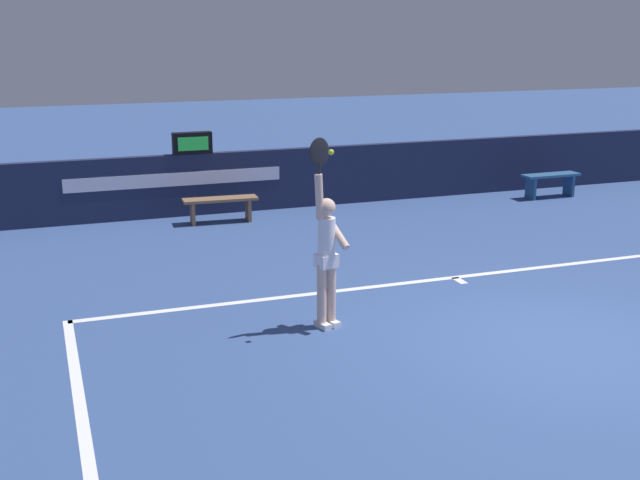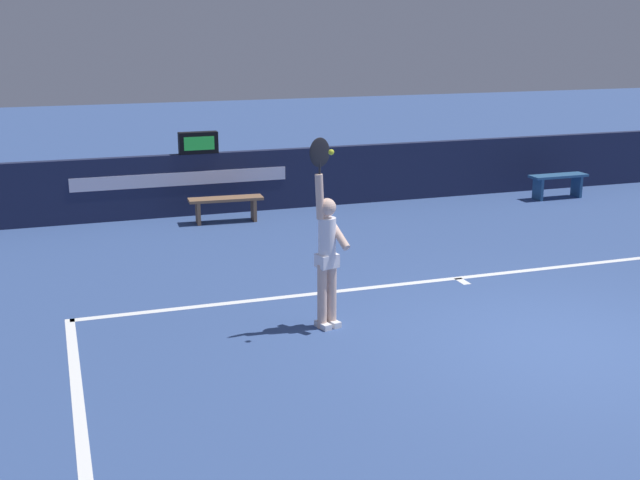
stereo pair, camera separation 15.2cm
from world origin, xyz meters
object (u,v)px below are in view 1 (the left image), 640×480
(courtside_bench_near, at_px, (220,204))
(courtside_bench_far, at_px, (551,180))
(speed_display, at_px, (192,143))
(tennis_ball, at_px, (331,152))
(tennis_player, at_px, (326,251))

(courtside_bench_near, xyz_separation_m, courtside_bench_far, (6.96, -0.18, 0.02))
(speed_display, xyz_separation_m, tennis_ball, (0.33, -6.56, 0.79))
(speed_display, relative_size, tennis_player, 0.32)
(tennis_player, distance_m, courtside_bench_far, 8.80)
(speed_display, xyz_separation_m, tennis_player, (0.36, -6.32, -0.43))
(courtside_bench_far, bearing_deg, speed_display, 172.69)
(speed_display, xyz_separation_m, courtside_bench_near, (0.33, -0.76, -1.03))
(tennis_ball, xyz_separation_m, courtside_bench_far, (6.97, 5.63, -1.79))
(courtside_bench_far, bearing_deg, tennis_player, -142.16)
(courtside_bench_near, bearing_deg, speed_display, 113.54)
(tennis_ball, distance_m, courtside_bench_far, 9.13)
(tennis_ball, relative_size, courtside_bench_far, 0.05)
(tennis_ball, bearing_deg, courtside_bench_far, 38.92)
(tennis_ball, bearing_deg, tennis_player, 81.78)
(tennis_ball, bearing_deg, courtside_bench_near, 89.97)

